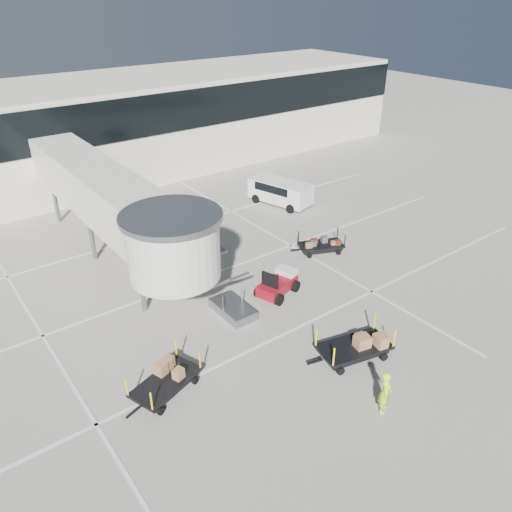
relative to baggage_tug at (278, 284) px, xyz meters
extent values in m
plane|color=#A7A395|center=(-1.67, -5.03, -0.60)|extent=(140.00, 140.00, 0.00)
cube|color=silver|center=(-1.67, -3.03, -0.59)|extent=(40.00, 0.15, 0.02)
cube|color=silver|center=(-1.67, 3.97, -0.59)|extent=(40.00, 0.15, 0.02)
cube|color=silver|center=(-1.67, 10.97, -0.59)|extent=(40.00, 0.15, 0.02)
cube|color=silver|center=(4.33, 4.97, -0.59)|extent=(0.15, 30.00, 0.02)
cube|color=silver|center=(-11.67, 4.97, -0.59)|extent=(0.15, 30.00, 0.02)
cube|color=beige|center=(-1.67, 24.97, 3.40)|extent=(64.00, 12.00, 8.00)
cube|color=black|center=(-1.67, 18.92, 5.40)|extent=(64.00, 0.12, 3.20)
cube|color=silver|center=(-5.67, 9.97, 3.70)|extent=(3.00, 18.00, 2.80)
cylinder|color=silver|center=(-5.67, 0.97, 3.70)|extent=(4.40, 4.40, 3.00)
cylinder|color=gray|center=(-5.67, 0.97, 5.30)|extent=(4.80, 4.80, 0.25)
cylinder|color=gray|center=(-6.67, 2.97, 0.85)|extent=(0.28, 0.28, 2.90)
cylinder|color=gray|center=(-4.67, 2.97, 0.85)|extent=(0.28, 0.28, 2.90)
cylinder|color=gray|center=(-6.67, 9.97, 0.85)|extent=(0.28, 0.28, 2.90)
cylinder|color=gray|center=(-4.67, 9.97, 0.85)|extent=(0.28, 0.28, 2.90)
cylinder|color=gray|center=(-6.67, 16.97, 0.85)|extent=(0.28, 0.28, 2.90)
cylinder|color=gray|center=(-4.67, 16.97, 0.85)|extent=(0.28, 0.28, 2.90)
cube|color=gray|center=(-3.07, -0.03, -0.35)|extent=(1.40, 2.60, 0.50)
cube|color=gray|center=(-3.07, 0.57, 1.00)|extent=(1.20, 2.60, 2.06)
cube|color=gray|center=(-3.07, 1.97, 2.25)|extent=(1.40, 1.20, 0.12)
cube|color=maroon|center=(-0.07, -0.02, -0.03)|extent=(2.74, 1.88, 0.62)
cube|color=silver|center=(0.82, 0.26, 0.38)|extent=(1.03, 1.31, 0.36)
cube|color=black|center=(-0.76, -0.24, 0.59)|extent=(0.43, 1.03, 0.94)
cylinder|color=black|center=(-0.66, -0.91, -0.27)|extent=(0.71, 0.45, 0.66)
cylinder|color=black|center=(-1.06, 0.38, -0.27)|extent=(0.71, 0.45, 0.66)
cylinder|color=black|center=(0.93, -0.42, -0.27)|extent=(0.71, 0.45, 0.66)
cylinder|color=black|center=(0.52, 0.87, -0.27)|extent=(0.71, 0.45, 0.66)
cube|color=black|center=(5.30, 2.14, -0.10)|extent=(3.09, 2.37, 0.11)
cube|color=black|center=(5.30, 2.14, -0.26)|extent=(2.76, 2.07, 0.23)
cube|color=black|center=(3.73, 2.82, -0.24)|extent=(0.62, 0.32, 0.07)
cylinder|color=black|center=(4.16, 1.96, -0.45)|extent=(0.34, 0.24, 0.31)
cylinder|color=black|center=(4.66, 3.10, -0.45)|extent=(0.34, 0.24, 0.31)
cylinder|color=black|center=(5.94, 1.19, -0.45)|extent=(0.34, 0.24, 0.31)
cylinder|color=black|center=(6.44, 2.33, -0.45)|extent=(0.34, 0.24, 0.31)
cylinder|color=black|center=(3.83, 2.10, 0.32)|extent=(0.06, 0.06, 0.83)
cylinder|color=black|center=(4.33, 3.24, 0.32)|extent=(0.06, 0.06, 0.83)
cylinder|color=black|center=(6.27, 1.04, 0.32)|extent=(0.06, 0.06, 0.83)
cylinder|color=black|center=(6.77, 2.19, 0.32)|extent=(0.06, 0.06, 0.83)
cube|color=#444347|center=(5.02, 2.31, 0.08)|extent=(0.50, 0.44, 0.25)
cube|color=#152241|center=(4.98, 1.94, 0.14)|extent=(0.44, 0.38, 0.35)
cube|color=#866549|center=(5.59, 1.87, 0.13)|extent=(0.43, 0.42, 0.34)
cube|color=maroon|center=(4.82, 2.34, 0.12)|extent=(0.52, 0.47, 0.33)
cube|color=#444347|center=(5.72, 1.83, 0.16)|extent=(0.57, 0.46, 0.40)
cube|color=#866549|center=(5.90, 1.64, 0.11)|extent=(0.54, 0.46, 0.30)
cube|color=#152241|center=(5.77, 1.46, 0.10)|extent=(0.47, 0.39, 0.28)
cube|color=black|center=(-0.61, -6.29, 0.01)|extent=(3.62, 2.37, 0.13)
cube|color=black|center=(-0.61, -6.29, -0.19)|extent=(3.24, 2.05, 0.28)
cube|color=black|center=(-2.61, -5.83, -0.16)|extent=(0.78, 0.26, 0.09)
cylinder|color=black|center=(-1.92, -6.76, -0.42)|extent=(0.40, 0.24, 0.38)
cylinder|color=black|center=(-1.58, -5.30, -0.42)|extent=(0.40, 0.24, 0.38)
cylinder|color=black|center=(0.35, -7.28, -0.42)|extent=(0.40, 0.24, 0.38)
cylinder|color=black|center=(0.69, -5.82, -0.42)|extent=(0.40, 0.24, 0.38)
cylinder|color=yellow|center=(-2.34, -6.66, 0.50)|extent=(0.08, 0.08, 1.00)
cylinder|color=yellow|center=(-2.00, -5.20, 0.50)|extent=(0.08, 0.08, 1.00)
cylinder|color=yellow|center=(0.77, -7.38, 0.50)|extent=(0.08, 0.08, 1.00)
cylinder|color=yellow|center=(1.11, -5.92, 0.50)|extent=(0.08, 0.08, 1.00)
cube|color=#AD7954|center=(-0.98, -5.76, 0.30)|extent=(0.63, 0.51, 0.45)
cube|color=#AD7954|center=(-1.69, -5.97, 0.30)|extent=(0.73, 0.58, 0.45)
cube|color=#AD7954|center=(0.49, -6.03, 0.33)|extent=(0.75, 0.67, 0.52)
cube|color=#AD7954|center=(-1.72, -6.21, 0.35)|extent=(0.54, 0.54, 0.55)
cube|color=#AD7954|center=(-1.75, -6.35, 0.27)|extent=(0.71, 0.52, 0.40)
cube|color=black|center=(-8.59, -3.08, -0.05)|extent=(3.36, 2.42, 0.12)
cube|color=black|center=(-8.59, -3.08, -0.23)|extent=(3.00, 2.11, 0.25)
cube|color=black|center=(-10.36, -3.69, -0.20)|extent=(0.70, 0.31, 0.08)
cylinder|color=black|center=(-9.37, -4.07, -0.43)|extent=(0.37, 0.25, 0.34)
cylinder|color=black|center=(-9.82, -2.78, -0.43)|extent=(0.37, 0.25, 0.34)
cylinder|color=black|center=(-7.36, -3.39, -0.43)|extent=(0.37, 0.25, 0.34)
cylinder|color=black|center=(-7.81, -2.09, -0.43)|extent=(0.37, 0.25, 0.34)
cylinder|color=yellow|center=(-9.75, -4.20, 0.41)|extent=(0.07, 0.07, 0.91)
cylinder|color=yellow|center=(-10.19, -2.91, 0.41)|extent=(0.07, 0.07, 0.91)
cylinder|color=yellow|center=(-6.99, -3.26, 0.41)|extent=(0.07, 0.07, 0.91)
cylinder|color=yellow|center=(-7.43, -1.96, 0.41)|extent=(0.07, 0.07, 0.91)
cube|color=#AD7954|center=(-9.63, -3.10, 0.28)|extent=(0.74, 0.60, 0.54)
cube|color=#AD7954|center=(-8.34, -3.25, 0.20)|extent=(0.67, 0.55, 0.38)
cube|color=#AD7954|center=(-8.97, -2.93, 0.26)|extent=(0.61, 0.51, 0.49)
cube|color=#AD7954|center=(-9.31, -3.80, 0.20)|extent=(0.68, 0.70, 0.37)
imported|color=#B8FF1A|center=(-2.06, -9.28, 0.37)|extent=(0.84, 0.77, 1.94)
cube|color=silver|center=(8.22, 9.85, 0.46)|extent=(3.24, 5.24, 1.58)
cube|color=silver|center=(7.63, 11.96, 0.16)|extent=(1.97, 1.05, 0.92)
cube|color=black|center=(8.17, 10.05, 0.87)|extent=(2.76, 3.48, 0.63)
cylinder|color=black|center=(7.73, 8.02, -0.26)|extent=(0.42, 0.73, 0.69)
cylinder|color=black|center=(9.60, 8.54, -0.26)|extent=(0.42, 0.73, 0.69)
cylinder|color=black|center=(6.85, 11.16, -0.26)|extent=(0.42, 0.73, 0.69)
cylinder|color=black|center=(8.71, 11.68, -0.26)|extent=(0.42, 0.73, 0.69)
camera|label=1|loc=(-15.02, -17.98, 14.67)|focal=35.00mm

